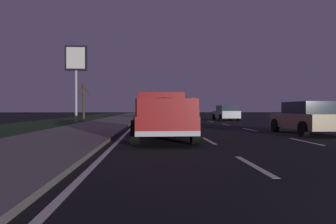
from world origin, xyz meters
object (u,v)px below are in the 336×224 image
sedan_tan (307,118)px  bare_tree_far (84,100)px  pickup_truck (162,115)px  sedan_blue (152,112)px  sedan_green (189,113)px  sedan_silver (226,113)px  gas_price_sign (76,65)px

sedan_tan → bare_tree_far: 27.23m
pickup_truck → sedan_tan: bearing=-73.2°
sedan_blue → bare_tree_far: bare_tree_far is taller
sedan_blue → sedan_tan: size_ratio=1.00×
sedan_tan → bare_tree_far: bearing=34.4°
sedan_blue → sedan_tan: bearing=-163.6°
pickup_truck → sedan_green: (21.08, -3.67, -0.20)m
sedan_blue → sedan_green: bearing=-145.2°
sedan_silver → sedan_green: 4.34m
sedan_green → sedan_tan: (-18.97, -3.32, 0.00)m
pickup_truck → sedan_blue: bearing=0.5°
pickup_truck → sedan_silver: (18.54, -7.19, -0.20)m
sedan_silver → sedan_green: size_ratio=1.00×
pickup_truck → bare_tree_far: 25.96m
sedan_green → sedan_silver: bearing=-125.8°
sedan_green → bare_tree_far: size_ratio=1.04×
bare_tree_far → sedan_green: bearing=-106.0°
sedan_silver → pickup_truck: bearing=158.8°
sedan_silver → gas_price_sign: bearing=102.9°
sedan_tan → gas_price_sign: (13.17, 14.02, 4.29)m
sedan_silver → bare_tree_far: (5.99, 15.58, 1.46)m
pickup_truck → sedan_green: size_ratio=1.24×
bare_tree_far → sedan_tan: bearing=-145.6°
sedan_silver → bare_tree_far: size_ratio=1.03×
sedan_blue → bare_tree_far: (-2.19, 8.14, 1.46)m
pickup_truck → sedan_tan: (2.11, -6.99, -0.20)m
pickup_truck → bare_tree_far: (24.54, 8.38, 1.26)m
pickup_truck → sedan_silver: size_ratio=1.24×
pickup_truck → sedan_tan: size_ratio=1.24×
gas_price_sign → sedan_green: bearing=-61.5°
sedan_blue → gas_price_sign: gas_price_sign is taller
sedan_silver → sedan_tan: same height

